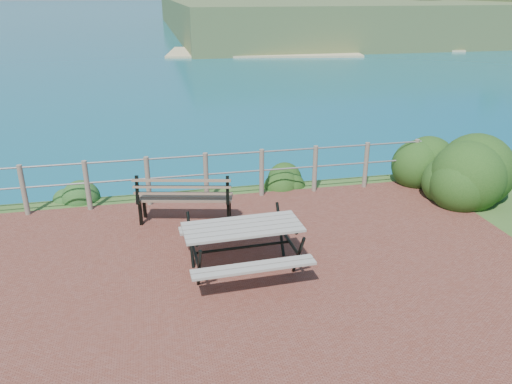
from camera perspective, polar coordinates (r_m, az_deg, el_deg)
ground at (r=7.36m, az=-2.42°, el=-11.05°), size 10.00×7.00×0.12m
ocean at (r=206.12m, az=-12.64°, el=20.59°), size 1200.00×1200.00×0.00m
safety_railing at (r=10.09m, az=-5.73°, el=2.03°), size 9.40×0.10×1.00m
picnic_table at (r=7.57m, az=-1.53°, el=-5.84°), size 1.79×1.53×0.74m
park_bench at (r=9.16m, az=-8.17°, el=0.24°), size 1.78×0.80×0.98m
shrub_right_front at (r=11.05m, az=23.70°, el=-1.17°), size 1.55×1.55×2.20m
shrub_right_edge at (r=11.69m, az=18.94°, el=0.76°), size 1.22×1.22×1.74m
shrub_lip_west at (r=10.91m, az=-20.73°, el=-1.01°), size 0.81×0.81×0.56m
shrub_lip_east at (r=11.20m, az=3.67°, el=1.06°), size 0.80×0.80×0.55m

